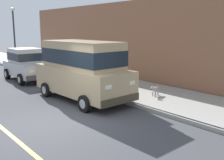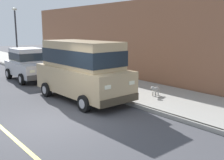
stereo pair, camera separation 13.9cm
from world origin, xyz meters
TOP-DOWN VIEW (x-y plane):
  - ground_plane at (0.00, 0.00)m, footprint 80.00×80.00m
  - curb at (3.20, 0.00)m, footprint 0.16×64.00m
  - sidewalk at (5.00, 0.00)m, footprint 3.60×64.00m
  - lane_centre_line at (-1.60, 0.00)m, footprint 0.12×57.60m
  - car_tan_van at (2.22, 1.79)m, footprint 2.21×4.94m
  - car_silver_hatchback at (2.22, 7.61)m, footprint 2.03×3.84m
  - dog_grey at (4.70, -0.15)m, footprint 0.74×0.31m
  - fire_hydrant at (3.65, 2.08)m, footprint 0.34×0.24m
  - street_lamp at (3.55, 12.94)m, footprint 0.36×0.36m
  - building_facade at (7.10, 5.39)m, footprint 0.50×20.00m

SIDE VIEW (x-z plane):
  - ground_plane at x=0.00m, z-range 0.00..0.00m
  - lane_centre_line at x=-1.60m, z-range 0.00..0.01m
  - curb at x=3.20m, z-range 0.00..0.14m
  - sidewalk at x=5.00m, z-range 0.00..0.14m
  - dog_grey at x=4.70m, z-range 0.18..0.67m
  - fire_hydrant at x=3.65m, z-range 0.11..0.84m
  - car_silver_hatchback at x=2.22m, z-range 0.04..1.92m
  - car_tan_van at x=2.22m, z-range 0.13..2.65m
  - building_facade at x=7.10m, z-range 0.00..4.59m
  - street_lamp at x=3.55m, z-range 0.70..5.12m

